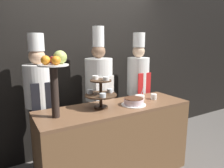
{
  "coord_description": "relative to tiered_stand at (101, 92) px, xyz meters",
  "views": [
    {
      "loc": [
        -1.2,
        -1.64,
        1.66
      ],
      "look_at": [
        0.0,
        0.4,
        1.18
      ],
      "focal_mm": 32.0,
      "sensor_mm": 36.0,
      "label": 1
    }
  ],
  "objects": [
    {
      "name": "chef_center_right",
      "position": [
        0.92,
        0.51,
        -0.11
      ],
      "size": [
        0.34,
        0.34,
        1.83
      ],
      "color": "#28282D",
      "rests_on": "ground_plane"
    },
    {
      "name": "tiered_stand",
      "position": [
        0.0,
        0.0,
        0.0
      ],
      "size": [
        0.37,
        0.37,
        0.37
      ],
      "color": "#3D2819",
      "rests_on": "buffet_counter"
    },
    {
      "name": "serving_bowl_far",
      "position": [
        0.6,
        0.05,
        -0.16
      ],
      "size": [
        0.12,
        0.12,
        0.16
      ],
      "color": "white",
      "rests_on": "buffet_counter"
    },
    {
      "name": "chef_left",
      "position": [
        -0.58,
        0.51,
        -0.13
      ],
      "size": [
        0.35,
        0.35,
        1.78
      ],
      "color": "black",
      "rests_on": "ground_plane"
    },
    {
      "name": "buffet_counter",
      "position": [
        0.19,
        -0.03,
        -0.66
      ],
      "size": [
        1.86,
        0.6,
        0.93
      ],
      "color": "brown",
      "rests_on": "ground_plane"
    },
    {
      "name": "wall_back",
      "position": [
        0.19,
        0.88,
        0.28
      ],
      "size": [
        10.0,
        0.06,
        2.8
      ],
      "color": "black",
      "rests_on": "ground_plane"
    },
    {
      "name": "fruit_pedestal",
      "position": [
        -0.52,
        -0.05,
        0.27
      ],
      "size": [
        0.29,
        0.29,
        0.66
      ],
      "color": "#2D231E",
      "rests_on": "buffet_counter"
    },
    {
      "name": "cup_white",
      "position": [
        0.78,
        -0.03,
        -0.16
      ],
      "size": [
        0.08,
        0.08,
        0.07
      ],
      "color": "white",
      "rests_on": "buffet_counter"
    },
    {
      "name": "cake_round",
      "position": [
        0.39,
        -0.11,
        -0.15
      ],
      "size": [
        0.3,
        0.3,
        0.09
      ],
      "color": "white",
      "rests_on": "buffet_counter"
    },
    {
      "name": "chef_center_left",
      "position": [
        0.23,
        0.51,
        -0.11
      ],
      "size": [
        0.38,
        0.38,
        1.89
      ],
      "color": "#38332D",
      "rests_on": "ground_plane"
    }
  ]
}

